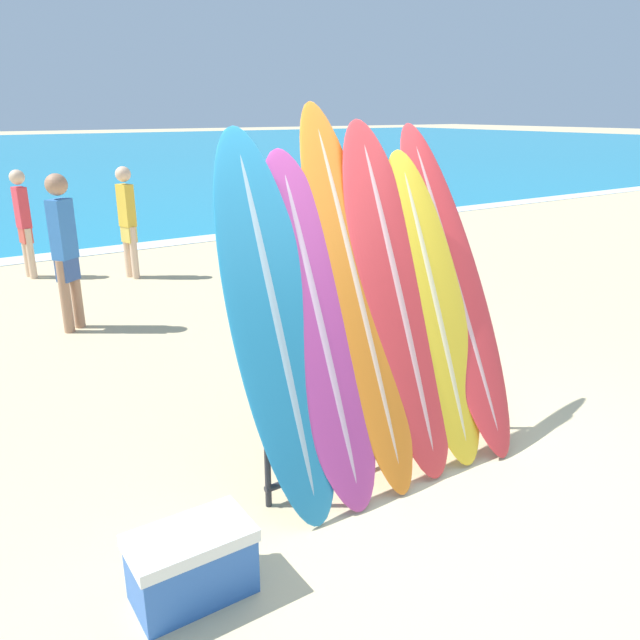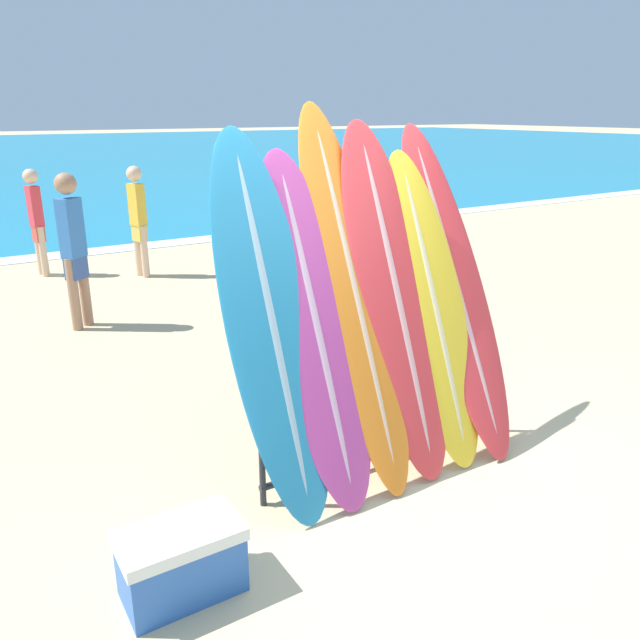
% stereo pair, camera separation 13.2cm
% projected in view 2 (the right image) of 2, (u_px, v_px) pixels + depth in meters
% --- Properties ---
extents(ground_plane, '(160.00, 160.00, 0.00)m').
position_uv_depth(ground_plane, '(421.00, 487.00, 4.07)').
color(ground_plane, '#CCB789').
extents(surfboard_rack, '(1.86, 0.04, 0.81)m').
position_uv_depth(surfboard_rack, '(382.00, 406.00, 4.20)').
color(surfboard_rack, '#28282D').
rests_on(surfboard_rack, ground_plane).
extents(surfboard_slot_0, '(0.58, 0.99, 2.26)m').
position_uv_depth(surfboard_slot_0, '(271.00, 324.00, 3.70)').
color(surfboard_slot_0, teal).
rests_on(surfboard_slot_0, ground_plane).
extents(surfboard_slot_1, '(0.58, 1.01, 2.13)m').
position_uv_depth(surfboard_slot_1, '(315.00, 328.00, 3.84)').
color(surfboard_slot_1, '#B23D8E').
rests_on(surfboard_slot_1, ground_plane).
extents(surfboard_slot_2, '(0.50, 1.16, 2.41)m').
position_uv_depth(surfboard_slot_2, '(354.00, 295.00, 4.02)').
color(surfboard_slot_2, orange).
rests_on(surfboard_slot_2, ground_plane).
extents(surfboard_slot_3, '(0.60, 1.05, 2.30)m').
position_uv_depth(surfboard_slot_3, '(395.00, 298.00, 4.15)').
color(surfboard_slot_3, red).
rests_on(surfboard_slot_3, ground_plane).
extents(surfboard_slot_4, '(0.57, 0.97, 2.09)m').
position_uv_depth(surfboard_slot_4, '(432.00, 307.00, 4.30)').
color(surfboard_slot_4, yellow).
rests_on(surfboard_slot_4, ground_plane).
extents(surfboard_slot_5, '(0.53, 1.23, 2.26)m').
position_uv_depth(surfboard_slot_5, '(455.00, 287.00, 4.47)').
color(surfboard_slot_5, red).
rests_on(surfboard_slot_5, ground_plane).
extents(person_near_water, '(0.21, 0.26, 1.55)m').
position_uv_depth(person_near_water, '(36.00, 219.00, 9.02)').
color(person_near_water, beige).
rests_on(person_near_water, ground_plane).
extents(person_mid_beach, '(0.26, 0.26, 1.56)m').
position_uv_depth(person_mid_beach, '(244.00, 235.00, 7.79)').
color(person_mid_beach, tan).
rests_on(person_mid_beach, ground_plane).
extents(person_far_left, '(0.29, 0.28, 1.72)m').
position_uv_depth(person_far_left, '(73.00, 246.00, 6.78)').
color(person_far_left, '#A87A5B').
rests_on(person_far_left, ground_plane).
extents(person_far_right, '(0.21, 0.26, 1.60)m').
position_uv_depth(person_far_right, '(138.00, 217.00, 8.97)').
color(person_far_right, beige).
rests_on(person_far_right, ground_plane).
extents(cooler_box, '(0.61, 0.35, 0.38)m').
position_uv_depth(cooler_box, '(181.00, 561.00, 3.13)').
color(cooler_box, '#2D60B7').
rests_on(cooler_box, ground_plane).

